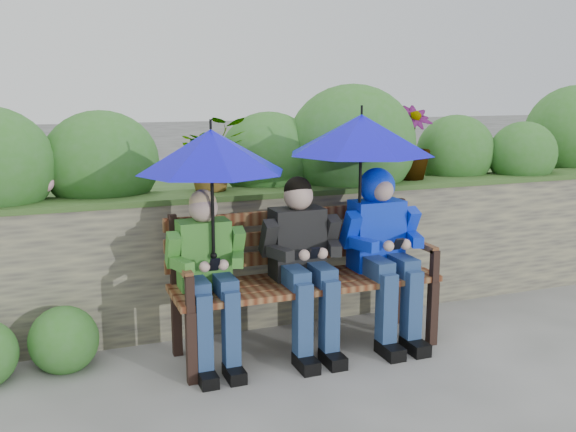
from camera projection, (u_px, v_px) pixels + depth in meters
name	position (u px, v px, depth m)	size (l,w,h in m)	color
ground	(293.00, 355.00, 4.37)	(60.00, 60.00, 0.00)	#535350
garden_backdrop	(223.00, 217.00, 5.65)	(8.06, 2.87, 1.85)	#4E4B44
park_bench	(303.00, 270.00, 4.44)	(1.84, 0.54, 0.97)	black
boy_left	(208.00, 269.00, 4.09)	(0.50, 0.58, 1.15)	#2B6C2D
boy_middle	(303.00, 256.00, 4.32)	(0.54, 0.62, 1.21)	black
boy_right	(383.00, 240.00, 4.53)	(0.55, 0.67, 1.23)	#0113B6
umbrella_left	(211.00, 151.00, 3.94)	(0.94, 0.94, 0.88)	#0806C3
umbrella_right	(361.00, 134.00, 4.38)	(1.02, 1.02, 0.93)	#0806C3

